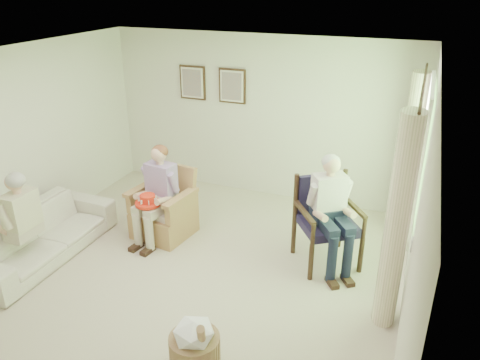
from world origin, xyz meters
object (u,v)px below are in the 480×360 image
at_px(wicker_armchair, 165,214).
at_px(person_wicker, 158,188).
at_px(wood_armchair, 330,217).
at_px(red_hat, 148,201).
at_px(hatbox, 195,346).
at_px(sofa, 42,235).
at_px(person_sofa, 17,218).
at_px(person_dark, 328,205).

height_order(wicker_armchair, person_wicker, person_wicker).
bearing_deg(wood_armchair, red_hat, 158.00).
relative_size(wicker_armchair, hatbox, 1.38).
bearing_deg(hatbox, person_wicker, 127.69).
bearing_deg(sofa, person_sofa, 180.00).
bearing_deg(wicker_armchair, hatbox, -45.87).
relative_size(wood_armchair, person_dark, 0.77).
xyz_separation_m(person_wicker, hatbox, (1.52, -1.97, -0.49)).
bearing_deg(wood_armchair, person_dark, -125.30).
height_order(person_dark, person_sofa, person_dark).
xyz_separation_m(wicker_armchair, wood_armchair, (2.27, 0.21, 0.30)).
relative_size(red_hat, hatbox, 0.49).
height_order(wood_armchair, person_dark, person_dark).
bearing_deg(hatbox, sofa, 159.67).
height_order(wicker_armchair, person_sofa, person_sofa).
relative_size(person_wicker, red_hat, 3.86).
distance_m(wood_armchair, hatbox, 2.45).
height_order(sofa, person_wicker, person_wicker).
bearing_deg(wood_armchair, hatbox, -143.32).
relative_size(person_dark, red_hat, 4.21).
height_order(wicker_armchair, wood_armchair, wood_armchair).
distance_m(sofa, person_sofa, 0.52).
bearing_deg(hatbox, person_dark, 70.55).
height_order(sofa, person_sofa, person_sofa).
height_order(sofa, hatbox, hatbox).
bearing_deg(wood_armchair, sofa, 165.33).
relative_size(person_dark, hatbox, 2.05).
distance_m(wicker_armchair, red_hat, 0.49).
relative_size(sofa, person_sofa, 1.65).
distance_m(person_wicker, hatbox, 2.54).
distance_m(wood_armchair, sofa, 3.72).
height_order(person_dark, red_hat, person_dark).
bearing_deg(person_dark, person_sofa, 167.27).
bearing_deg(hatbox, red_hat, 131.47).
relative_size(sofa, person_wicker, 1.59).
distance_m(sofa, person_wicker, 1.60).
bearing_deg(person_dark, wood_armchair, 54.70).
height_order(wicker_armchair, person_dark, person_dark).
distance_m(sofa, person_dark, 3.69).
distance_m(person_sofa, red_hat, 1.58).
xyz_separation_m(wicker_armchair, person_wicker, (0.00, -0.13, 0.45)).
bearing_deg(red_hat, person_wicker, 79.83).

